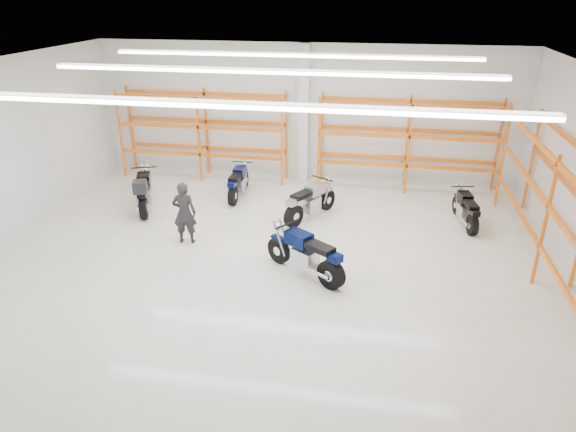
% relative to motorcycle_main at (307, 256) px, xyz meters
% --- Properties ---
extents(ground, '(14.00, 14.00, 0.00)m').
position_rel_motorcycle_main_xyz_m(ground, '(-1.07, 0.60, -0.53)').
color(ground, beige).
rests_on(ground, ground).
extents(room_shell, '(14.02, 12.02, 4.51)m').
position_rel_motorcycle_main_xyz_m(room_shell, '(-1.07, 0.62, 2.75)').
color(room_shell, silver).
rests_on(room_shell, ground).
extents(motorcycle_main, '(1.99, 1.44, 1.13)m').
position_rel_motorcycle_main_xyz_m(motorcycle_main, '(0.00, 0.00, 0.00)').
color(motorcycle_main, black).
rests_on(motorcycle_main, ground).
extents(motorcycle_back_a, '(1.15, 2.29, 1.22)m').
position_rel_motorcycle_main_xyz_m(motorcycle_back_a, '(-5.27, 2.92, 0.05)').
color(motorcycle_back_a, black).
rests_on(motorcycle_back_a, ground).
extents(motorcycle_back_b, '(0.68, 2.05, 1.01)m').
position_rel_motorcycle_main_xyz_m(motorcycle_back_b, '(-2.83, 4.42, -0.06)').
color(motorcycle_back_b, black).
rests_on(motorcycle_back_b, ground).
extents(motorcycle_back_c, '(1.23, 1.99, 1.08)m').
position_rel_motorcycle_main_xyz_m(motorcycle_back_c, '(-0.42, 3.17, -0.02)').
color(motorcycle_back_c, black).
rests_on(motorcycle_back_c, ground).
extents(motorcycle_back_d, '(0.65, 1.95, 0.96)m').
position_rel_motorcycle_main_xyz_m(motorcycle_back_d, '(3.91, 3.52, -0.08)').
color(motorcycle_back_d, black).
rests_on(motorcycle_back_d, ground).
extents(standing_man, '(0.65, 0.47, 1.65)m').
position_rel_motorcycle_main_xyz_m(standing_man, '(-3.34, 1.17, 0.29)').
color(standing_man, black).
rests_on(standing_man, ground).
extents(structural_column, '(0.32, 0.32, 4.50)m').
position_rel_motorcycle_main_xyz_m(structural_column, '(-1.07, 6.42, 1.72)').
color(structural_column, white).
rests_on(structural_column, ground).
extents(pallet_racking_back_left, '(5.67, 0.87, 3.00)m').
position_rel_motorcycle_main_xyz_m(pallet_racking_back_left, '(-4.47, 6.08, 1.26)').
color(pallet_racking_back_left, orange).
rests_on(pallet_racking_back_left, ground).
extents(pallet_racking_back_right, '(5.67, 0.87, 3.00)m').
position_rel_motorcycle_main_xyz_m(pallet_racking_back_right, '(2.33, 6.08, 1.26)').
color(pallet_racking_back_right, orange).
rests_on(pallet_racking_back_right, ground).
extents(pallet_racking_side, '(0.87, 9.07, 3.00)m').
position_rel_motorcycle_main_xyz_m(pallet_racking_side, '(5.41, 0.60, 1.28)').
color(pallet_racking_side, orange).
rests_on(pallet_racking_side, ground).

